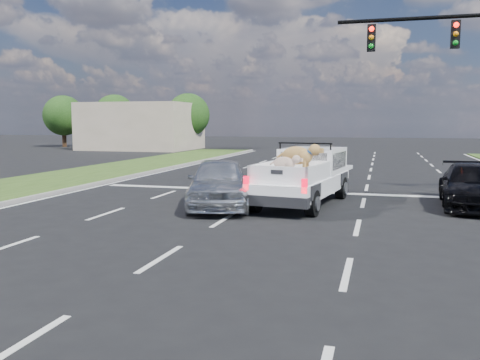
% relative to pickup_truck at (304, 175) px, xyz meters
% --- Properties ---
extents(ground, '(160.00, 160.00, 0.00)m').
position_rel_pickup_truck_xyz_m(ground, '(0.08, -7.33, -0.93)').
color(ground, black).
rests_on(ground, ground).
extents(road_markings, '(17.75, 60.00, 0.01)m').
position_rel_pickup_truck_xyz_m(road_markings, '(0.08, -0.76, -0.92)').
color(road_markings, silver).
rests_on(road_markings, ground).
extents(curb_left, '(0.15, 60.00, 0.14)m').
position_rel_pickup_truck_xyz_m(curb_left, '(-8.97, -1.33, -0.86)').
color(curb_left, gray).
rests_on(curb_left, ground).
extents(building_left, '(10.00, 8.00, 4.40)m').
position_rel_pickup_truck_xyz_m(building_left, '(-19.92, 28.67, 1.27)').
color(building_left, '#C7B198').
rests_on(building_left, ground).
extents(tree_far_a, '(4.20, 4.20, 5.40)m').
position_rel_pickup_truck_xyz_m(tree_far_a, '(-29.92, 30.67, 2.36)').
color(tree_far_a, '#332114').
rests_on(tree_far_a, ground).
extents(tree_far_b, '(4.20, 4.20, 5.40)m').
position_rel_pickup_truck_xyz_m(tree_far_b, '(-23.92, 30.67, 2.36)').
color(tree_far_b, '#332114').
rests_on(tree_far_b, ground).
extents(tree_far_c, '(4.20, 4.20, 5.40)m').
position_rel_pickup_truck_xyz_m(tree_far_c, '(-15.92, 30.67, 2.36)').
color(tree_far_c, '#332114').
rests_on(tree_far_c, ground).
extents(pickup_truck, '(2.59, 5.44, 1.96)m').
position_rel_pickup_truck_xyz_m(pickup_truck, '(0.00, 0.00, 0.00)').
color(pickup_truck, black).
rests_on(pickup_truck, ground).
extents(silver_sedan, '(2.94, 4.81, 1.53)m').
position_rel_pickup_truck_xyz_m(silver_sedan, '(-2.43, -1.32, -0.16)').
color(silver_sedan, silver).
rests_on(silver_sedan, ground).
extents(black_coupe, '(2.10, 4.63, 1.32)m').
position_rel_pickup_truck_xyz_m(black_coupe, '(5.08, 0.73, -0.27)').
color(black_coupe, black).
rests_on(black_coupe, ground).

